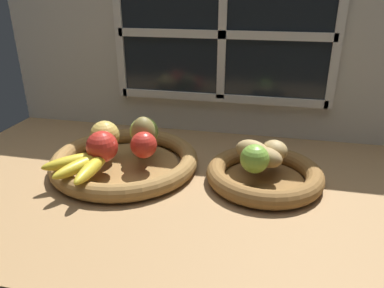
{
  "coord_description": "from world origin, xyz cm",
  "views": [
    {
      "loc": [
        15.06,
        -81.44,
        43.51
      ],
      "look_at": [
        -2.51,
        -1.86,
        8.43
      ],
      "focal_mm": 34.05,
      "sensor_mm": 36.0,
      "label": 1
    }
  ],
  "objects_px": {
    "banana_bunch_front": "(84,164)",
    "potato_oblong": "(252,150)",
    "apple_green_back": "(144,131)",
    "fruit_bowl_right": "(264,175)",
    "potato_back": "(274,150)",
    "pear_brown": "(143,133)",
    "lime_near": "(255,159)",
    "fruit_bowl_left": "(125,161)",
    "apple_golden_left": "(105,135)",
    "apple_red_right": "(144,145)",
    "potato_large": "(266,157)",
    "apple_red_front": "(102,147)"
  },
  "relations": [
    {
      "from": "fruit_bowl_right",
      "to": "potato_oblong",
      "type": "height_order",
      "value": "potato_oblong"
    },
    {
      "from": "banana_bunch_front",
      "to": "apple_red_front",
      "type": "bearing_deg",
      "value": 67.25
    },
    {
      "from": "fruit_bowl_left",
      "to": "banana_bunch_front",
      "type": "distance_m",
      "value": 0.13
    },
    {
      "from": "apple_green_back",
      "to": "potato_large",
      "type": "height_order",
      "value": "apple_green_back"
    },
    {
      "from": "pear_brown",
      "to": "banana_bunch_front",
      "type": "distance_m",
      "value": 0.18
    },
    {
      "from": "apple_green_back",
      "to": "apple_golden_left",
      "type": "distance_m",
      "value": 0.1
    },
    {
      "from": "apple_golden_left",
      "to": "potato_back",
      "type": "xyz_separation_m",
      "value": [
        0.43,
        0.03,
        -0.01
      ]
    },
    {
      "from": "apple_green_back",
      "to": "lime_near",
      "type": "xyz_separation_m",
      "value": [
        0.3,
        -0.1,
        -0.01
      ]
    },
    {
      "from": "fruit_bowl_left",
      "to": "lime_near",
      "type": "distance_m",
      "value": 0.34
    },
    {
      "from": "apple_green_back",
      "to": "potato_oblong",
      "type": "xyz_separation_m",
      "value": [
        0.29,
        -0.03,
        -0.01
      ]
    },
    {
      "from": "fruit_bowl_left",
      "to": "potato_back",
      "type": "height_order",
      "value": "potato_back"
    },
    {
      "from": "banana_bunch_front",
      "to": "lime_near",
      "type": "bearing_deg",
      "value": 11.15
    },
    {
      "from": "fruit_bowl_left",
      "to": "apple_red_right",
      "type": "height_order",
      "value": "apple_red_right"
    },
    {
      "from": "apple_golden_left",
      "to": "potato_oblong",
      "type": "relative_size",
      "value": 0.91
    },
    {
      "from": "banana_bunch_front",
      "to": "potato_large",
      "type": "height_order",
      "value": "potato_large"
    },
    {
      "from": "banana_bunch_front",
      "to": "potato_back",
      "type": "xyz_separation_m",
      "value": [
        0.43,
        0.16,
        0.01
      ]
    },
    {
      "from": "banana_bunch_front",
      "to": "lime_near",
      "type": "relative_size",
      "value": 2.49
    },
    {
      "from": "apple_golden_left",
      "to": "potato_large",
      "type": "xyz_separation_m",
      "value": [
        0.41,
        -0.01,
        -0.01
      ]
    },
    {
      "from": "apple_green_back",
      "to": "potato_oblong",
      "type": "bearing_deg",
      "value": -6.41
    },
    {
      "from": "fruit_bowl_right",
      "to": "potato_back",
      "type": "distance_m",
      "value": 0.07
    },
    {
      "from": "apple_red_right",
      "to": "fruit_bowl_left",
      "type": "bearing_deg",
      "value": 165.0
    },
    {
      "from": "apple_green_back",
      "to": "apple_red_right",
      "type": "bearing_deg",
      "value": -71.64
    },
    {
      "from": "apple_red_front",
      "to": "potato_large",
      "type": "xyz_separation_m",
      "value": [
        0.39,
        0.06,
        -0.02
      ]
    },
    {
      "from": "apple_golden_left",
      "to": "banana_bunch_front",
      "type": "relative_size",
      "value": 0.46
    },
    {
      "from": "fruit_bowl_left",
      "to": "apple_green_back",
      "type": "xyz_separation_m",
      "value": [
        0.03,
        0.06,
        0.06
      ]
    },
    {
      "from": "potato_back",
      "to": "apple_red_right",
      "type": "bearing_deg",
      "value": -169.59
    },
    {
      "from": "fruit_bowl_left",
      "to": "apple_red_front",
      "type": "height_order",
      "value": "apple_red_front"
    },
    {
      "from": "pear_brown",
      "to": "potato_large",
      "type": "relative_size",
      "value": 1.06
    },
    {
      "from": "pear_brown",
      "to": "lime_near",
      "type": "bearing_deg",
      "value": -13.97
    },
    {
      "from": "apple_red_right",
      "to": "pear_brown",
      "type": "distance_m",
      "value": 0.06
    },
    {
      "from": "potato_large",
      "to": "banana_bunch_front",
      "type": "bearing_deg",
      "value": -164.59
    },
    {
      "from": "fruit_bowl_left",
      "to": "potato_large",
      "type": "bearing_deg",
      "value": 0.0
    },
    {
      "from": "pear_brown",
      "to": "potato_back",
      "type": "distance_m",
      "value": 0.34
    },
    {
      "from": "fruit_bowl_left",
      "to": "lime_near",
      "type": "height_order",
      "value": "lime_near"
    },
    {
      "from": "apple_red_right",
      "to": "potato_oblong",
      "type": "xyz_separation_m",
      "value": [
        0.26,
        0.04,
        -0.01
      ]
    },
    {
      "from": "potato_oblong",
      "to": "pear_brown",
      "type": "bearing_deg",
      "value": 178.27
    },
    {
      "from": "apple_golden_left",
      "to": "apple_red_right",
      "type": "bearing_deg",
      "value": -13.32
    },
    {
      "from": "potato_back",
      "to": "fruit_bowl_right",
      "type": "bearing_deg",
      "value": -114.44
    },
    {
      "from": "fruit_bowl_left",
      "to": "potato_back",
      "type": "relative_size",
      "value": 5.76
    },
    {
      "from": "apple_green_back",
      "to": "potato_back",
      "type": "height_order",
      "value": "apple_green_back"
    },
    {
      "from": "fruit_bowl_left",
      "to": "fruit_bowl_right",
      "type": "distance_m",
      "value": 0.36
    },
    {
      "from": "potato_large",
      "to": "apple_red_front",
      "type": "bearing_deg",
      "value": -171.36
    },
    {
      "from": "apple_green_back",
      "to": "potato_large",
      "type": "bearing_deg",
      "value": -10.39
    },
    {
      "from": "potato_large",
      "to": "potato_oblong",
      "type": "bearing_deg",
      "value": 142.13
    },
    {
      "from": "apple_red_right",
      "to": "apple_red_front",
      "type": "relative_size",
      "value": 0.87
    },
    {
      "from": "pear_brown",
      "to": "fruit_bowl_left",
      "type": "bearing_deg",
      "value": -139.71
    },
    {
      "from": "banana_bunch_front",
      "to": "potato_oblong",
      "type": "relative_size",
      "value": 1.99
    },
    {
      "from": "apple_green_back",
      "to": "potato_large",
      "type": "distance_m",
      "value": 0.33
    },
    {
      "from": "pear_brown",
      "to": "potato_oblong",
      "type": "bearing_deg",
      "value": -1.73
    },
    {
      "from": "apple_red_right",
      "to": "potato_oblong",
      "type": "distance_m",
      "value": 0.27
    }
  ]
}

